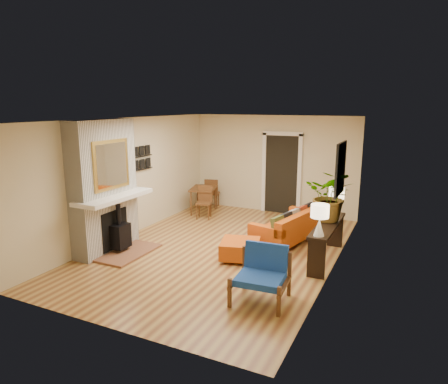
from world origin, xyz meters
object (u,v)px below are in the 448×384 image
(houseplant, at_px, (331,196))
(dining_table, at_px, (206,193))
(sofa, at_px, (290,227))
(lamp_far, at_px, (336,198))
(lamp_near, at_px, (320,216))
(ottoman, at_px, (240,249))
(blue_chair, at_px, (263,271))
(console_table, at_px, (327,231))

(houseplant, bearing_deg, dining_table, 153.07)
(sofa, xyz_separation_m, houseplant, (0.91, -0.55, 0.89))
(lamp_far, bearing_deg, lamp_near, -90.00)
(ottoman, distance_m, houseplant, 1.97)
(ottoman, relative_size, lamp_near, 1.62)
(lamp_far, height_order, houseplant, houseplant)
(blue_chair, xyz_separation_m, lamp_near, (0.57, 1.14, 0.62))
(dining_table, xyz_separation_m, lamp_near, (3.66, -2.82, 0.52))
(sofa, xyz_separation_m, dining_table, (-2.73, 1.30, 0.23))
(console_table, xyz_separation_m, lamp_near, (0.00, -0.76, 0.49))
(blue_chair, distance_m, lamp_far, 2.78)
(lamp_far, relative_size, houseplant, 0.55)
(houseplant, bearing_deg, blue_chair, -104.85)
(console_table, distance_m, houseplant, 0.67)
(sofa, relative_size, console_table, 1.07)
(blue_chair, xyz_separation_m, houseplant, (0.56, 2.11, 0.77))
(blue_chair, xyz_separation_m, dining_table, (-3.09, 3.96, 0.11))
(lamp_near, bearing_deg, sofa, 121.23)
(dining_table, height_order, console_table, dining_table)
(sofa, distance_m, blue_chair, 2.69)
(console_table, xyz_separation_m, houseplant, (-0.01, 0.20, 0.63))
(console_table, xyz_separation_m, lamp_far, (0.00, 0.75, 0.49))
(lamp_near, bearing_deg, lamp_far, 90.00)
(console_table, relative_size, lamp_far, 3.43)
(ottoman, distance_m, blue_chair, 1.60)
(ottoman, relative_size, lamp_far, 1.62)
(ottoman, xyz_separation_m, houseplant, (1.48, 0.82, 1.00))
(houseplant, bearing_deg, console_table, -87.16)
(sofa, height_order, blue_chair, blue_chair)
(ottoman, height_order, dining_table, dining_table)
(ottoman, relative_size, dining_table, 0.55)
(console_table, distance_m, lamp_near, 0.91)
(lamp_far, bearing_deg, console_table, -90.00)
(ottoman, height_order, houseplant, houseplant)
(sofa, height_order, console_table, sofa)
(ottoman, xyz_separation_m, lamp_near, (1.49, -0.14, 0.86))
(dining_table, bearing_deg, houseplant, -26.93)
(ottoman, bearing_deg, blue_chair, -54.40)
(console_table, bearing_deg, lamp_far, 90.00)
(console_table, bearing_deg, blue_chair, -106.61)
(ottoman, relative_size, console_table, 0.47)
(blue_chair, distance_m, console_table, 1.99)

